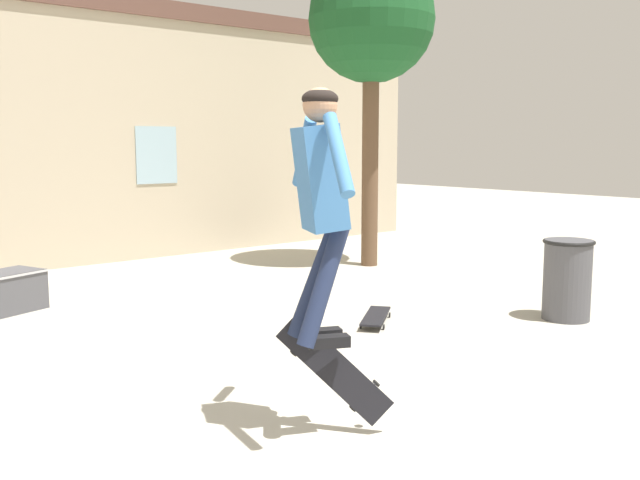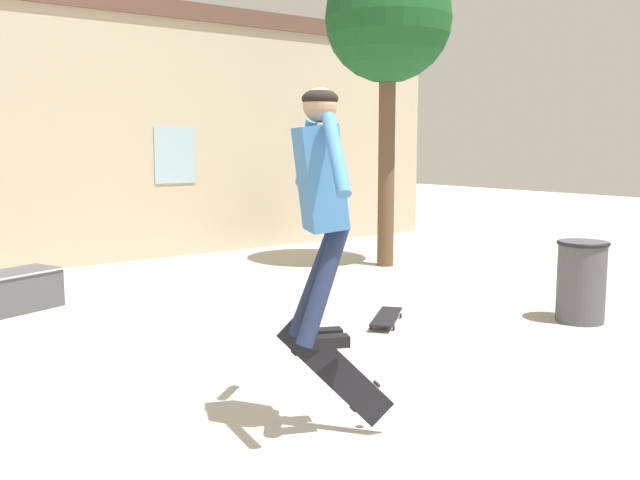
{
  "view_description": "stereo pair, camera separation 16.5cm",
  "coord_description": "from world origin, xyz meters",
  "px_view_note": "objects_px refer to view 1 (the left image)",
  "views": [
    {
      "loc": [
        -3.34,
        -2.6,
        1.84
      ],
      "look_at": [
        -0.57,
        0.72,
        1.25
      ],
      "focal_mm": 40.0,
      "sensor_mm": 36.0,
      "label": 1
    },
    {
      "loc": [
        -3.21,
        -2.71,
        1.84
      ],
      "look_at": [
        -0.57,
        0.72,
        1.25
      ],
      "focal_mm": 40.0,
      "sensor_mm": 36.0,
      "label": 2
    }
  ],
  "objects_px": {
    "skater": "(320,192)",
    "skateboard_flipping": "(335,369)",
    "tree_right": "(371,23)",
    "skateboard_resting": "(376,316)",
    "trash_bin": "(567,278)"
  },
  "relations": [
    {
      "from": "skateboard_flipping",
      "to": "tree_right",
      "type": "bearing_deg",
      "value": 94.24
    },
    {
      "from": "tree_right",
      "to": "skater",
      "type": "distance_m",
      "value": 6.65
    },
    {
      "from": "skater",
      "to": "skateboard_resting",
      "type": "bearing_deg",
      "value": 63.0
    },
    {
      "from": "tree_right",
      "to": "skateboard_resting",
      "type": "relative_size",
      "value": 5.82
    },
    {
      "from": "tree_right",
      "to": "skater",
      "type": "bearing_deg",
      "value": -136.53
    },
    {
      "from": "skater",
      "to": "skateboard_flipping",
      "type": "relative_size",
      "value": 2.22
    },
    {
      "from": "trash_bin",
      "to": "skateboard_resting",
      "type": "bearing_deg",
      "value": 144.54
    },
    {
      "from": "trash_bin",
      "to": "skateboard_flipping",
      "type": "height_order",
      "value": "trash_bin"
    },
    {
      "from": "tree_right",
      "to": "skateboard_flipping",
      "type": "bearing_deg",
      "value": -135.75
    },
    {
      "from": "skateboard_flipping",
      "to": "skateboard_resting",
      "type": "relative_size",
      "value": 0.91
    },
    {
      "from": "tree_right",
      "to": "skater",
      "type": "relative_size",
      "value": 2.88
    },
    {
      "from": "skateboard_resting",
      "to": "trash_bin",
      "type": "bearing_deg",
      "value": -73.6
    },
    {
      "from": "skateboard_flipping",
      "to": "skateboard_resting",
      "type": "height_order",
      "value": "skateboard_flipping"
    },
    {
      "from": "trash_bin",
      "to": "skateboard_resting",
      "type": "height_order",
      "value": "trash_bin"
    },
    {
      "from": "skater",
      "to": "skateboard_flipping",
      "type": "height_order",
      "value": "skater"
    }
  ]
}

